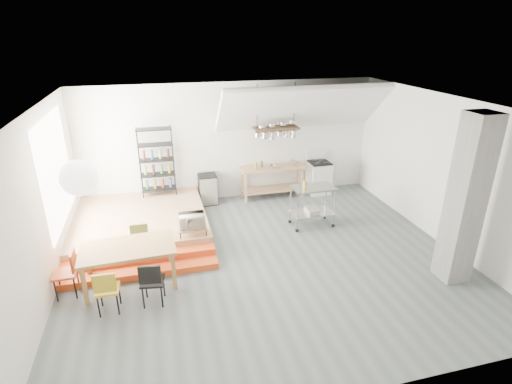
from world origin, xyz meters
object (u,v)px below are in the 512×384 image
object	(u,v)px
rolling_cart	(313,201)
mini_fridge	(208,189)
dining_table	(128,251)
stove	(319,177)

from	to	relation	value
rolling_cart	mini_fridge	size ratio (longest dim) A/B	1.26
dining_table	stove	bearing A→B (deg)	30.39
stove	rolling_cart	xyz separation A→B (m)	(-0.98, -1.93, 0.17)
stove	dining_table	world-z (taller)	stove
dining_table	rolling_cart	world-z (taller)	rolling_cart
dining_table	mini_fridge	xyz separation A→B (m)	(1.94, 3.40, -0.30)
dining_table	rolling_cart	distance (m)	4.42
stove	mini_fridge	world-z (taller)	stove
rolling_cart	mini_fridge	bearing A→B (deg)	137.60
mini_fridge	dining_table	bearing A→B (deg)	-119.70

